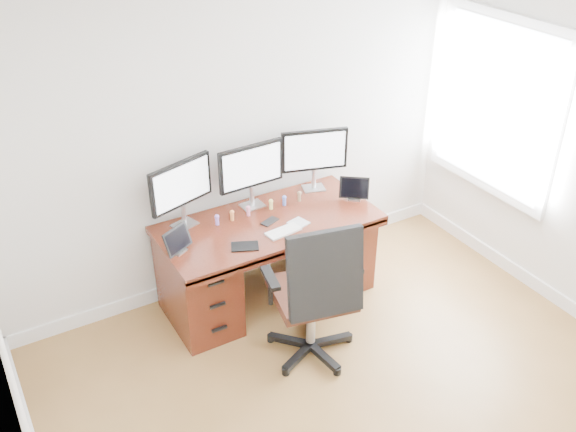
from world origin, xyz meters
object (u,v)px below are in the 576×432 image
office_chair (314,314)px  keyboard (283,231)px  monitor_center (251,168)px  desk (267,256)px

office_chair → keyboard: bearing=94.9°
office_chair → monitor_center: monitor_center is taller
office_chair → desk: bearing=98.3°
office_chair → monitor_center: bearing=99.1°
monitor_center → keyboard: monitor_center is taller
office_chair → monitor_center: 1.24m
office_chair → keyboard: office_chair is taller
desk → monitor_center: bearing=90.0°
office_chair → monitor_center: size_ratio=2.13×
monitor_center → keyboard: bearing=-90.3°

